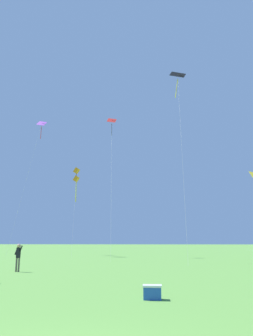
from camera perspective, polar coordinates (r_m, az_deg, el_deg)
kite_red_high at (r=44.04m, az=-2.58°, el=7.03°), size 2.21×11.68×18.24m
kite_black_large at (r=40.85m, az=8.83°, el=14.51°), size 2.08×10.67×22.12m
kite_orange_box at (r=43.89m, az=-8.67°, el=-1.33°), size 1.46×5.73×11.34m
kite_purple_streamer at (r=53.89m, az=-14.66°, el=6.41°), size 1.55×8.11×20.67m
person_in_red_shirt at (r=21.74m, az=-18.21°, el=-14.09°), size 0.53×0.22×1.65m
picnic_cooler at (r=11.19m, az=4.49°, el=-20.61°), size 0.60×0.40×0.44m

